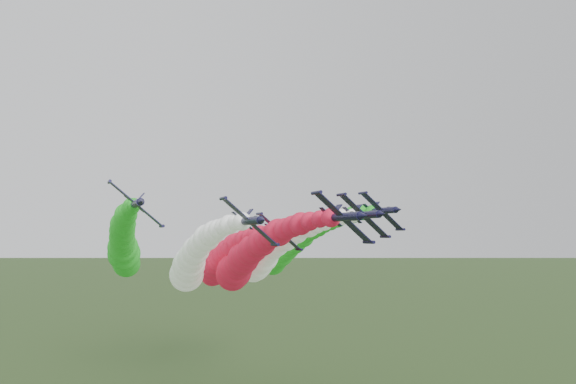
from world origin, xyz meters
name	(u,v)px	position (x,y,z in m)	size (l,w,h in m)	color
jet_lead	(244,261)	(11.86, 34.93, 37.78)	(13.81, 80.48, 19.40)	black
jet_inner_left	(192,262)	(2.45, 44.62, 37.21)	(14.07, 80.74, 19.66)	black
jet_inner_right	(266,255)	(20.45, 45.07, 38.44)	(13.42, 80.09, 19.01)	black
jet_outer_left	(124,248)	(-11.69, 51.46, 40.41)	(13.30, 79.97, 18.89)	black
jet_outer_right	(288,248)	(29.62, 54.14, 39.88)	(13.62, 80.29, 19.20)	black
jet_trail	(220,261)	(13.57, 61.46, 36.40)	(13.42, 80.09, 19.00)	black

